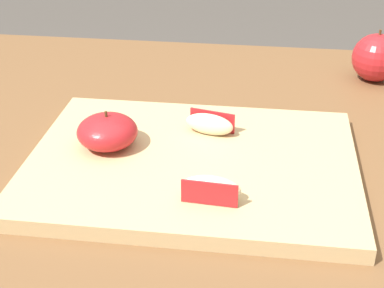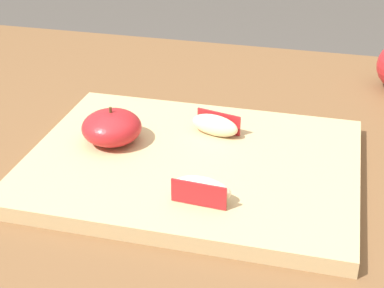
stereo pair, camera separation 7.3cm
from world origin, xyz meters
name	(u,v)px [view 1 (the left image)]	position (x,y,z in m)	size (l,w,h in m)	color
dining_table	(188,228)	(0.00, 0.00, 0.67)	(1.47, 0.96, 0.76)	brown
cutting_board	(192,165)	(0.01, 0.00, 0.77)	(0.41, 0.31, 0.02)	tan
apple_half_skin_up	(107,132)	(-0.11, 0.01, 0.80)	(0.08, 0.08, 0.05)	#B21E23
apple_wedge_left	(210,124)	(0.02, 0.07, 0.79)	(0.07, 0.04, 0.03)	beige
apple_wedge_front	(211,188)	(0.04, -0.09, 0.79)	(0.07, 0.03, 0.03)	beige
whole_apple_crimson	(376,58)	(0.27, 0.34, 0.80)	(0.08, 0.08, 0.09)	#B21E23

